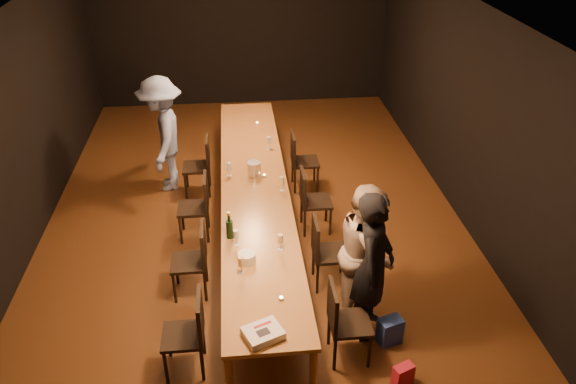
{
  "coord_description": "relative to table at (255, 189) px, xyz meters",
  "views": [
    {
      "loc": [
        -0.22,
        -6.58,
        4.55
      ],
      "look_at": [
        0.39,
        -0.62,
        1.0
      ],
      "focal_mm": 35.0,
      "sensor_mm": 36.0,
      "label": 1
    }
  ],
  "objects": [
    {
      "name": "ground",
      "position": [
        0.0,
        0.0,
        -0.7
      ],
      "size": [
        10.0,
        10.0,
        0.0
      ],
      "primitive_type": "plane",
      "color": "#412510",
      "rests_on": "ground"
    },
    {
      "name": "room_shell",
      "position": [
        0.0,
        0.0,
        1.38
      ],
      "size": [
        6.04,
        10.04,
        3.02
      ],
      "color": "black",
      "rests_on": "ground"
    },
    {
      "name": "table",
      "position": [
        0.0,
        0.0,
        0.0
      ],
      "size": [
        0.9,
        6.0,
        0.75
      ],
      "color": "olive",
      "rests_on": "ground"
    },
    {
      "name": "chair_right_0",
      "position": [
        0.85,
        -2.4,
        -0.24
      ],
      "size": [
        0.42,
        0.42,
        0.93
      ],
      "primitive_type": null,
      "rotation": [
        0.0,
        0.0,
        -1.57
      ],
      "color": "black",
      "rests_on": "ground"
    },
    {
      "name": "chair_right_1",
      "position": [
        0.85,
        -1.2,
        -0.24
      ],
      "size": [
        0.42,
        0.42,
        0.93
      ],
      "primitive_type": null,
      "rotation": [
        0.0,
        0.0,
        -1.57
      ],
      "color": "black",
      "rests_on": "ground"
    },
    {
      "name": "chair_right_2",
      "position": [
        0.85,
        0.0,
        -0.24
      ],
      "size": [
        0.42,
        0.42,
        0.93
      ],
      "primitive_type": null,
      "rotation": [
        0.0,
        0.0,
        -1.57
      ],
      "color": "black",
      "rests_on": "ground"
    },
    {
      "name": "chair_right_3",
      "position": [
        0.85,
        1.2,
        -0.24
      ],
      "size": [
        0.42,
        0.42,
        0.93
      ],
      "primitive_type": null,
      "rotation": [
        0.0,
        0.0,
        -1.57
      ],
      "color": "black",
      "rests_on": "ground"
    },
    {
      "name": "chair_left_0",
      "position": [
        -0.85,
        -2.4,
        -0.24
      ],
      "size": [
        0.42,
        0.42,
        0.93
      ],
      "primitive_type": null,
      "rotation": [
        0.0,
        0.0,
        1.57
      ],
      "color": "black",
      "rests_on": "ground"
    },
    {
      "name": "chair_left_1",
      "position": [
        -0.85,
        -1.2,
        -0.24
      ],
      "size": [
        0.42,
        0.42,
        0.93
      ],
      "primitive_type": null,
      "rotation": [
        0.0,
        0.0,
        1.57
      ],
      "color": "black",
      "rests_on": "ground"
    },
    {
      "name": "chair_left_2",
      "position": [
        -0.85,
        0.0,
        -0.24
      ],
      "size": [
        0.42,
        0.42,
        0.93
      ],
      "primitive_type": null,
      "rotation": [
        0.0,
        0.0,
        1.57
      ],
      "color": "black",
      "rests_on": "ground"
    },
    {
      "name": "chair_left_3",
      "position": [
        -0.85,
        1.2,
        -0.24
      ],
      "size": [
        0.42,
        0.42,
        0.93
      ],
      "primitive_type": null,
      "rotation": [
        0.0,
        0.0,
        1.57
      ],
      "color": "black",
      "rests_on": "ground"
    },
    {
      "name": "woman_birthday",
      "position": [
        1.15,
        -2.01,
        0.17
      ],
      "size": [
        0.64,
        0.75,
        1.75
      ],
      "primitive_type": "imported",
      "rotation": [
        0.0,
        0.0,
        1.16
      ],
      "color": "black",
      "rests_on": "ground"
    },
    {
      "name": "woman_tan",
      "position": [
        1.15,
        -1.71,
        0.13
      ],
      "size": [
        0.84,
        0.96,
        1.66
      ],
      "primitive_type": "imported",
      "rotation": [
        0.0,
        0.0,
        1.26
      ],
      "color": "#C3A992",
      "rests_on": "ground"
    },
    {
      "name": "man_blue",
      "position": [
        -1.33,
        1.44,
        0.21
      ],
      "size": [
        0.69,
        1.19,
        1.83
      ],
      "primitive_type": "imported",
      "rotation": [
        0.0,
        0.0,
        -1.56
      ],
      "color": "#7E91C3",
      "rests_on": "ground"
    },
    {
      "name": "gift_bag_red",
      "position": [
        1.32,
        -2.83,
        -0.58
      ],
      "size": [
        0.23,
        0.18,
        0.24
      ],
      "primitive_type": "cube",
      "rotation": [
        0.0,
        0.0,
        0.39
      ],
      "color": "red",
      "rests_on": "ground"
    },
    {
      "name": "gift_bag_blue",
      "position": [
        1.33,
        -2.26,
        -0.54
      ],
      "size": [
        0.29,
        0.23,
        0.32
      ],
      "primitive_type": "cube",
      "rotation": [
        0.0,
        0.0,
        0.3
      ],
      "color": "#2A4CB8",
      "rests_on": "ground"
    },
    {
      "name": "birthday_cake",
      "position": [
        -0.06,
        -2.79,
        0.09
      ],
      "size": [
        0.42,
        0.39,
        0.08
      ],
      "rotation": [
        0.0,
        0.0,
        0.4
      ],
      "color": "white",
      "rests_on": "table"
    },
    {
      "name": "plate_stack",
      "position": [
        -0.17,
        -1.65,
        0.1
      ],
      "size": [
        0.22,
        0.22,
        0.11
      ],
      "primitive_type": "cylinder",
      "rotation": [
        0.0,
        0.0,
        -0.14
      ],
      "color": "white",
      "rests_on": "table"
    },
    {
      "name": "champagne_bottle",
      "position": [
        -0.35,
        -1.16,
        0.22
      ],
      "size": [
        0.11,
        0.11,
        0.35
      ],
      "primitive_type": null,
      "rotation": [
        0.0,
        0.0,
        -0.43
      ],
      "color": "black",
      "rests_on": "table"
    },
    {
      "name": "ice_bucket",
      "position": [
        0.01,
        0.3,
        0.15
      ],
      "size": [
        0.22,
        0.22,
        0.21
      ],
      "primitive_type": "cylinder",
      "rotation": [
        0.0,
        0.0,
        -0.18
      ],
      "color": "silver",
      "rests_on": "table"
    },
    {
      "name": "wineglass_0",
      "position": [
        -0.23,
        -1.84,
        0.15
      ],
      "size": [
        0.06,
        0.06,
        0.21
      ],
      "primitive_type": null,
      "color": "beige",
      "rests_on": "table"
    },
    {
      "name": "wineglass_1",
      "position": [
        0.22,
        -1.47,
        0.15
      ],
      "size": [
        0.06,
        0.06,
        0.21
      ],
      "primitive_type": null,
      "color": "beige",
      "rests_on": "table"
    },
    {
      "name": "wineglass_2",
      "position": [
        -0.27,
        -1.33,
        0.15
      ],
      "size": [
        0.06,
        0.06,
        0.21
      ],
      "primitive_type": null,
      "color": "silver",
      "rests_on": "table"
    },
    {
      "name": "wineglass_3",
      "position": [
        0.36,
        -0.15,
        0.15
      ],
      "size": [
        0.06,
        0.06,
        0.21
      ],
      "primitive_type": null,
      "color": "beige",
      "rests_on": "table"
    },
    {
      "name": "wineglass_4",
      "position": [
        -0.33,
        0.32,
        0.15
      ],
      "size": [
        0.06,
        0.06,
        0.21
      ],
      "primitive_type": null,
      "color": "silver",
      "rests_on": "table"
    },
    {
      "name": "wineglass_5",
      "position": [
        0.28,
        1.11,
        0.15
      ],
      "size": [
        0.06,
        0.06,
        0.21
      ],
      "primitive_type": null,
      "color": "silver",
      "rests_on": "table"
    },
    {
      "name": "tealight_near",
      "position": [
        0.15,
        -2.3,
        0.06
      ],
      "size": [
        0.05,
        0.05,
        0.03
      ],
      "primitive_type": "cylinder",
      "color": "#B2B7B2",
      "rests_on": "table"
    },
    {
      "name": "tealight_mid",
      "position": [
        0.15,
        0.25,
        0.06
      ],
      "size": [
        0.05,
        0.05,
        0.03
      ],
      "primitive_type": "cylinder",
      "color": "#B2B7B2",
      "rests_on": "table"
    },
    {
      "name": "tealight_far",
      "position": [
        0.15,
        2.06,
        0.06
      ],
      "size": [
        0.05,
        0.05,
        0.03
      ],
      "primitive_type": "cylinder",
      "color": "#B2B7B2",
      "rests_on": "table"
    }
  ]
}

